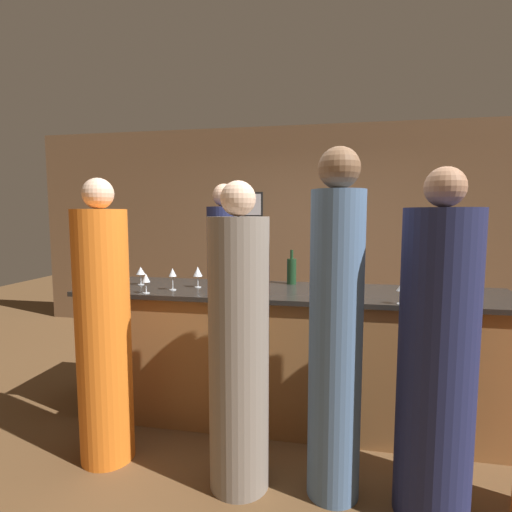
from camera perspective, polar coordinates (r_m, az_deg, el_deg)
ground_plane at (r=3.46m, az=4.97°, el=-21.88°), size 14.00×14.00×0.00m
back_wall at (r=5.51m, az=7.70°, el=3.69°), size 8.00×0.08×2.80m
bar_counter at (r=3.25m, az=5.06°, el=-13.80°), size 3.33×0.79×1.03m
bartender at (r=4.04m, az=-4.50°, el=-4.30°), size 0.35×0.35×1.91m
guest_0 at (r=2.31m, az=11.31°, el=-11.01°), size 0.30×0.30×1.98m
guest_1 at (r=2.36m, az=24.42°, el=-13.38°), size 0.39×0.39×1.85m
guest_3 at (r=2.80m, az=-20.94°, el=-10.12°), size 0.34×0.34×1.84m
guest_4 at (r=2.38m, az=-2.47°, el=-13.15°), size 0.35×0.35×1.80m
wine_bottle_0 at (r=3.19m, az=-3.15°, el=-2.72°), size 0.07×0.07×0.27m
wine_bottle_1 at (r=3.37m, az=5.11°, el=-2.11°), size 0.08×0.08×0.29m
wine_bottle_2 at (r=2.98m, az=1.27°, el=-3.21°), size 0.07×0.07×0.29m
ice_bucket at (r=3.09m, az=12.31°, el=-3.37°), size 0.16×0.16×0.18m
wine_glass_0 at (r=3.45m, az=-16.16°, el=-2.11°), size 0.07×0.07×0.15m
wine_glass_1 at (r=3.07m, az=-15.47°, el=-3.13°), size 0.06×0.06×0.15m
wine_glass_2 at (r=3.00m, az=23.82°, el=-3.21°), size 0.06×0.06×0.18m
wine_glass_3 at (r=3.15m, az=-11.84°, el=-2.45°), size 0.06×0.06×0.17m
wine_glass_4 at (r=2.77m, az=20.09°, el=-4.28°), size 0.07×0.07×0.14m
wine_glass_5 at (r=3.23m, az=-8.33°, el=-2.28°), size 0.07×0.07×0.17m
wine_glass_6 at (r=3.03m, az=26.56°, el=-3.28°), size 0.07×0.07×0.17m
wine_glass_7 at (r=3.08m, az=23.27°, el=-2.91°), size 0.07×0.07×0.18m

